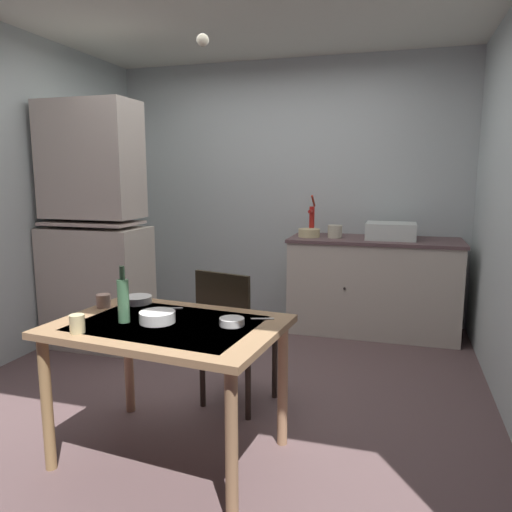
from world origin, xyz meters
TOP-DOWN VIEW (x-y plane):
  - ground_plane at (0.00, 0.00)m, footprint 4.57×4.57m
  - wall_back at (0.00, 1.77)m, footprint 3.67×0.10m
  - wall_left at (-1.83, 0.00)m, footprint 0.10×3.55m
  - hutch_cabinet at (-1.33, 0.36)m, footprint 0.86×0.48m
  - counter_cabinet at (0.92, 1.40)m, footprint 1.55×0.64m
  - sink_basin at (1.06, 1.40)m, footprint 0.44×0.34m
  - hand_pump at (0.32, 1.45)m, footprint 0.05×0.27m
  - mixing_bowl_counter at (0.31, 1.35)m, footprint 0.20×0.20m
  - stoneware_crock at (0.55, 1.37)m, footprint 0.13×0.13m
  - dining_table at (0.03, -1.01)m, footprint 1.20×0.88m
  - chair_far_side at (0.16, -0.39)m, footprint 0.48×0.48m
  - serving_bowl_wide at (-0.03, -1.01)m, footprint 0.18×0.18m
  - soup_bowl_small at (0.35, -0.95)m, footprint 0.13×0.13m
  - sauce_dish at (-0.32, -0.71)m, footprint 0.17×0.17m
  - teacup_cream at (-0.31, -1.27)m, footprint 0.07×0.07m
  - mug_dark at (-0.46, -0.84)m, footprint 0.08×0.08m
  - glass_bottle at (-0.19, -1.06)m, footprint 0.06×0.06m
  - table_knife at (-0.09, -0.78)m, footprint 0.16×0.09m
  - teaspoon_near_bowl at (0.47, -0.81)m, footprint 0.12×0.06m
  - pendant_bulb at (-0.13, -0.11)m, footprint 0.08×0.08m

SIDE VIEW (x-z plane):
  - ground_plane at x=0.00m, z-range 0.00..0.00m
  - counter_cabinet at x=0.92m, z-range 0.00..0.89m
  - chair_far_side at x=0.16m, z-range 0.03..0.92m
  - dining_table at x=0.03m, z-range 0.27..1.00m
  - table_knife at x=-0.09m, z-range 0.73..0.73m
  - teaspoon_near_bowl at x=0.47m, z-range 0.73..0.73m
  - soup_bowl_small at x=0.35m, z-range 0.73..0.77m
  - sauce_dish at x=-0.32m, z-range 0.73..0.77m
  - serving_bowl_wide at x=-0.03m, z-range 0.73..0.79m
  - mug_dark at x=-0.46m, z-range 0.73..0.80m
  - teacup_cream at x=-0.31m, z-range 0.73..0.82m
  - glass_bottle at x=-0.19m, z-range 0.70..0.99m
  - mixing_bowl_counter at x=0.31m, z-range 0.89..0.96m
  - stoneware_crock at x=0.55m, z-range 0.89..1.00m
  - hutch_cabinet at x=-1.33m, z-range -0.07..1.99m
  - sink_basin at x=1.06m, z-range 0.89..1.04m
  - hand_pump at x=0.32m, z-range 0.86..1.25m
  - wall_back at x=0.00m, z-range 0.00..2.59m
  - wall_left at x=-1.83m, z-range 0.00..2.59m
  - pendant_bulb at x=-0.13m, z-range 2.27..2.35m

